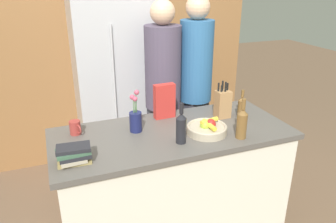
{
  "coord_description": "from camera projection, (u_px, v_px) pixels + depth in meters",
  "views": [
    {
      "loc": [
        -0.8,
        -1.99,
        1.96
      ],
      "look_at": [
        0.0,
        0.09,
        1.04
      ],
      "focal_mm": 35.0,
      "sensor_mm": 36.0,
      "label": 1
    }
  ],
  "objects": [
    {
      "name": "bottle_oil",
      "position": [
        242.0,
        123.0,
        2.25
      ],
      "size": [
        0.07,
        0.07,
        0.29
      ],
      "color": "brown",
      "rests_on": "kitchen_island"
    },
    {
      "name": "person_in_blue",
      "position": [
        195.0,
        82.0,
        3.06
      ],
      "size": [
        0.3,
        0.3,
        1.83
      ],
      "rotation": [
        0.0,
        0.0,
        0.39
      ],
      "color": "#383842",
      "rests_on": "ground_plane"
    },
    {
      "name": "cereal_box",
      "position": [
        164.0,
        101.0,
        2.57
      ],
      "size": [
        0.17,
        0.07,
        0.28
      ],
      "color": "red",
      "rests_on": "kitchen_island"
    },
    {
      "name": "fruit_bowl",
      "position": [
        207.0,
        128.0,
        2.34
      ],
      "size": [
        0.29,
        0.29,
        0.11
      ],
      "color": "tan",
      "rests_on": "kitchen_island"
    },
    {
      "name": "back_wall_wood",
      "position": [
        121.0,
        42.0,
        3.57
      ],
      "size": [
        2.94,
        0.12,
        2.6
      ],
      "color": "olive",
      "rests_on": "ground_plane"
    },
    {
      "name": "book_stack",
      "position": [
        74.0,
        154.0,
        1.97
      ],
      "size": [
        0.21,
        0.16,
        0.11
      ],
      "color": "#99844C",
      "rests_on": "kitchen_island"
    },
    {
      "name": "knife_block",
      "position": [
        223.0,
        104.0,
        2.58
      ],
      "size": [
        0.11,
        0.09,
        0.3
      ],
      "color": "#A87A4C",
      "rests_on": "kitchen_island"
    },
    {
      "name": "coffee_mug",
      "position": [
        75.0,
        128.0,
        2.32
      ],
      "size": [
        0.08,
        0.11,
        0.1
      ],
      "color": "#99332D",
      "rests_on": "kitchen_island"
    },
    {
      "name": "kitchen_island",
      "position": [
        172.0,
        184.0,
        2.56
      ],
      "size": [
        1.74,
        0.76,
        0.92
      ],
      "color": "silver",
      "rests_on": "ground_plane"
    },
    {
      "name": "bottle_wine",
      "position": [
        242.0,
        107.0,
        2.59
      ],
      "size": [
        0.06,
        0.06,
        0.23
      ],
      "color": "brown",
      "rests_on": "kitchen_island"
    },
    {
      "name": "flower_vase",
      "position": [
        136.0,
        119.0,
        2.35
      ],
      "size": [
        0.09,
        0.09,
        0.32
      ],
      "color": "#191E4C",
      "rests_on": "kitchen_island"
    },
    {
      "name": "bottle_vinegar",
      "position": [
        181.0,
        127.0,
        2.18
      ],
      "size": [
        0.07,
        0.07,
        0.29
      ],
      "color": "black",
      "rests_on": "kitchen_island"
    },
    {
      "name": "person_at_sink",
      "position": [
        163.0,
        90.0,
        2.94
      ],
      "size": [
        0.32,
        0.32,
        1.8
      ],
      "rotation": [
        0.0,
        0.0,
        0.29
      ],
      "color": "#383842",
      "rests_on": "ground_plane"
    },
    {
      "name": "refrigerator",
      "position": [
        114.0,
        83.0,
        3.33
      ],
      "size": [
        0.74,
        0.63,
        1.92
      ],
      "color": "#B7B7BC",
      "rests_on": "ground_plane"
    }
  ]
}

